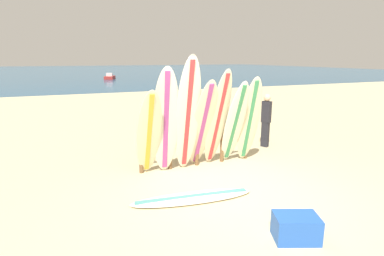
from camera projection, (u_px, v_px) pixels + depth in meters
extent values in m
plane|color=beige|center=(245.00, 199.00, 5.36)|extent=(120.00, 120.00, 0.00)
cube|color=#1E5984|center=(84.00, 71.00, 57.72)|extent=(120.00, 80.00, 0.01)
cylinder|color=brown|center=(141.00, 149.00, 6.48)|extent=(0.09, 0.09, 1.07)
cylinder|color=brown|center=(170.00, 146.00, 6.72)|extent=(0.09, 0.09, 1.07)
cylinder|color=brown|center=(197.00, 143.00, 6.96)|extent=(0.09, 0.09, 1.07)
cylinder|color=brown|center=(222.00, 140.00, 7.20)|extent=(0.09, 0.09, 1.07)
cylinder|color=brown|center=(246.00, 138.00, 7.44)|extent=(0.09, 0.09, 1.07)
cylinder|color=brown|center=(197.00, 127.00, 6.87)|extent=(2.74, 0.08, 0.08)
ellipsoid|color=beige|center=(149.00, 134.00, 6.13)|extent=(0.53, 0.83, 1.90)
cube|color=gold|center=(149.00, 134.00, 6.13)|extent=(0.10, 0.77, 1.76)
ellipsoid|color=silver|center=(166.00, 122.00, 6.23)|extent=(0.62, 0.67, 2.33)
cube|color=#A53F8C|center=(166.00, 122.00, 6.23)|extent=(0.15, 0.60, 2.15)
ellipsoid|color=silver|center=(188.00, 116.00, 6.30)|extent=(0.59, 0.84, 2.55)
cube|color=#B73338|center=(188.00, 116.00, 6.30)|extent=(0.15, 0.75, 2.35)
ellipsoid|color=beige|center=(202.00, 125.00, 6.57)|extent=(0.59, 0.93, 2.06)
cube|color=#A53F8C|center=(202.00, 125.00, 6.57)|extent=(0.15, 0.85, 1.90)
ellipsoid|color=beige|center=(218.00, 119.00, 6.67)|extent=(0.52, 0.89, 2.27)
cube|color=#B73338|center=(218.00, 119.00, 6.67)|extent=(0.13, 0.82, 2.09)
ellipsoid|color=white|center=(234.00, 124.00, 6.82)|extent=(0.51, 0.95, 2.02)
cube|color=#388C59|center=(234.00, 124.00, 6.82)|extent=(0.13, 0.87, 1.86)
ellipsoid|color=beige|center=(249.00, 120.00, 6.99)|extent=(0.58, 0.77, 2.09)
cube|color=#388C59|center=(249.00, 120.00, 6.99)|extent=(0.18, 0.67, 1.93)
ellipsoid|color=silver|center=(192.00, 197.00, 5.35)|extent=(2.26, 0.76, 0.07)
cube|color=teal|center=(192.00, 197.00, 5.35)|extent=(2.04, 0.33, 0.08)
cube|color=#26262D|center=(265.00, 134.00, 8.48)|extent=(0.21, 0.24, 0.70)
cube|color=#26262D|center=(266.00, 112.00, 8.33)|extent=(0.25, 0.28, 0.59)
sphere|color=beige|center=(267.00, 98.00, 8.24)|extent=(0.20, 0.20, 0.20)
cube|color=#B22D28|center=(110.00, 78.00, 35.41)|extent=(1.60, 2.56, 0.35)
cube|color=silver|center=(110.00, 75.00, 35.33)|extent=(0.90, 1.01, 0.36)
cube|color=blue|center=(296.00, 228.00, 4.14)|extent=(0.70, 0.59, 0.36)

